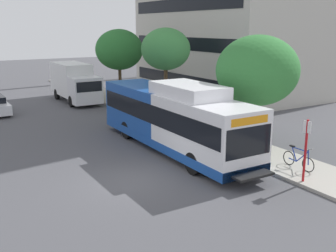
{
  "coord_description": "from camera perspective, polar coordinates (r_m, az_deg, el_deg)",
  "views": [
    {
      "loc": [
        -6.94,
        -14.33,
        6.32
      ],
      "look_at": [
        2.88,
        1.98,
        1.6
      ],
      "focal_mm": 43.0,
      "sensor_mm": 36.0,
      "label": 1
    }
  ],
  "objects": [
    {
      "name": "sidewalk_curb",
      "position": [
        25.43,
        3.29,
        -0.32
      ],
      "size": [
        3.0,
        56.0,
        0.14
      ],
      "primitive_type": "cube",
      "color": "#A8A399",
      "rests_on": "ground"
    },
    {
      "name": "ground_plane",
      "position": [
        24.22,
        -13.3,
        -1.58
      ],
      "size": [
        120.0,
        120.0,
        0.0
      ],
      "primitive_type": "plane",
      "color": "#4C4C51"
    },
    {
      "name": "transit_bus",
      "position": [
        20.79,
        0.76,
        1.1
      ],
      "size": [
        2.58,
        12.25,
        3.65
      ],
      "color": "white",
      "rests_on": "ground"
    },
    {
      "name": "box_truck_background",
      "position": [
        35.49,
        -13.14,
        6.16
      ],
      "size": [
        2.32,
        7.01,
        3.25
      ],
      "color": "silver",
      "rests_on": "ground"
    },
    {
      "name": "bus_stop_sign_pole",
      "position": [
        17.11,
        18.95,
        -2.69
      ],
      "size": [
        0.1,
        0.36,
        2.6
      ],
      "color": "red",
      "rests_on": "sidewalk_curb"
    },
    {
      "name": "street_tree_near_stop",
      "position": [
        21.23,
        12.54,
        7.67
      ],
      "size": [
        4.24,
        4.24,
        5.8
      ],
      "color": "#4C3823",
      "rests_on": "sidewalk_curb"
    },
    {
      "name": "bicycle_parked",
      "position": [
        18.9,
        18.0,
        -4.52
      ],
      "size": [
        0.52,
        1.76,
        1.02
      ],
      "color": "black",
      "rests_on": "sidewalk_curb"
    },
    {
      "name": "street_tree_far_block",
      "position": [
        36.33,
        -6.93,
        10.69
      ],
      "size": [
        4.18,
        4.18,
        5.97
      ],
      "color": "#4C3823",
      "rests_on": "sidewalk_curb"
    },
    {
      "name": "street_tree_mid_block",
      "position": [
        29.21,
        -0.33,
        10.82
      ],
      "size": [
        3.52,
        3.52,
        6.11
      ],
      "color": "#4C3823",
      "rests_on": "sidewalk_curb"
    }
  ]
}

